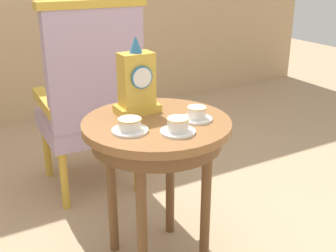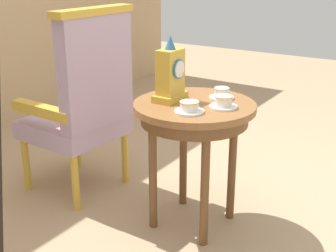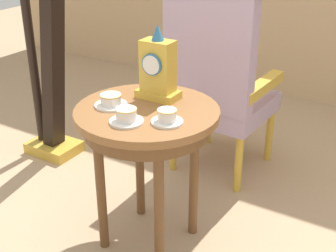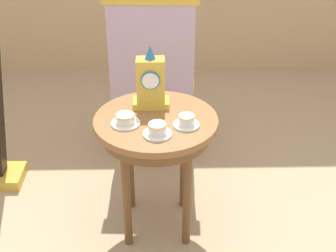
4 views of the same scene
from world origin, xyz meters
name	(u,v)px [view 1 (image 1 of 4)]	position (x,y,z in m)	size (l,w,h in m)	color
side_table	(157,140)	(0.02, 0.01, 0.61)	(0.63, 0.63, 0.69)	brown
teacup_left	(130,126)	(-0.13, -0.05, 0.72)	(0.14, 0.14, 0.06)	white
teacup_right	(178,126)	(0.03, -0.15, 0.72)	(0.14, 0.14, 0.06)	white
teacup_center	(197,114)	(0.17, -0.07, 0.72)	(0.13, 0.13, 0.06)	white
mantel_clock	(137,83)	(-0.01, 0.14, 0.83)	(0.19, 0.11, 0.34)	gold
armchair	(91,98)	(0.00, 0.75, 0.59)	(0.57, 0.56, 1.14)	#B299B7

